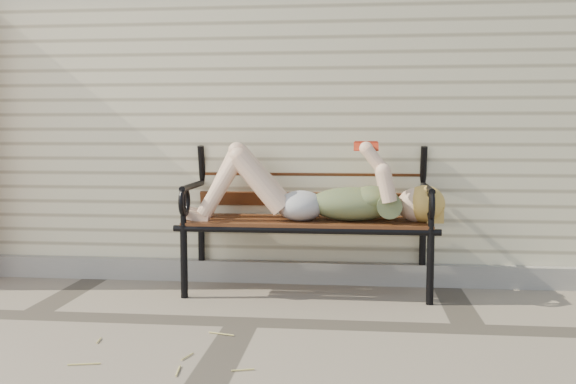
# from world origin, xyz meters

# --- Properties ---
(ground) EXTENTS (80.00, 80.00, 0.00)m
(ground) POSITION_xyz_m (0.00, 0.00, 0.00)
(ground) COLOR gray
(ground) RESTS_ON ground
(house_wall) EXTENTS (8.00, 4.00, 3.00)m
(house_wall) POSITION_xyz_m (0.00, 3.00, 1.50)
(house_wall) COLOR beige
(house_wall) RESTS_ON ground
(foundation_strip) EXTENTS (8.00, 0.10, 0.15)m
(foundation_strip) POSITION_xyz_m (0.00, 0.97, 0.07)
(foundation_strip) COLOR gray
(foundation_strip) RESTS_ON ground
(garden_bench) EXTENTS (1.76, 0.70, 1.14)m
(garden_bench) POSITION_xyz_m (0.31, 0.83, 0.64)
(garden_bench) COLOR black
(garden_bench) RESTS_ON ground
(reading_woman) EXTENTS (1.66, 0.38, 0.52)m
(reading_woman) POSITION_xyz_m (0.32, 0.69, 0.68)
(reading_woman) COLOR #0A404C
(reading_woman) RESTS_ON ground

